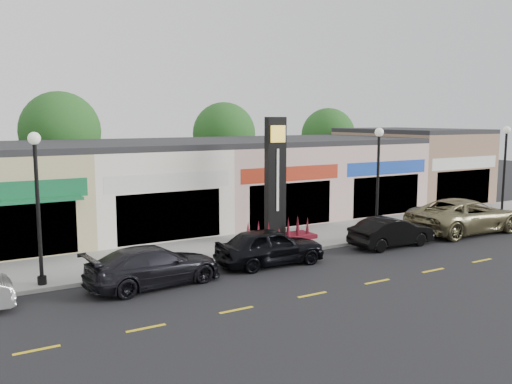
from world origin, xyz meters
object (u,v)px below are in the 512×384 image
car_black_sedan (270,246)px  lamp_east_near (378,171)px  pylon_sign (275,198)px  car_black_conv (392,232)px  lamp_east_far (505,163)px  car_dark_sedan (154,266)px  lamp_west_near (37,193)px  car_gold_suv (465,215)px

car_black_sedan → lamp_east_near: bearing=-76.0°
pylon_sign → car_black_conv: (4.48, -3.31, -1.57)m
car_black_conv → lamp_east_near: bearing=-18.1°
lamp_east_far → car_black_conv: lamp_east_far is taller
lamp_east_near → car_dark_sedan: lamp_east_near is taller
car_dark_sedan → car_black_sedan: car_black_sedan is taller
lamp_east_near → car_black_sedan: 7.85m
lamp_west_near → car_black_conv: size_ratio=1.27×
lamp_west_near → car_dark_sedan: size_ratio=1.08×
pylon_sign → car_dark_sedan: 8.27m
lamp_west_near → car_black_conv: lamp_west_near is taller
lamp_east_far → pylon_sign: size_ratio=0.91×
pylon_sign → car_gold_suv: 10.70m
lamp_west_near → lamp_east_near: bearing=0.0°
lamp_west_near → car_dark_sedan: (3.62, -1.70, -2.74)m
lamp_west_near → car_gold_suv: size_ratio=0.83×
lamp_west_near → car_black_sedan: size_ratio=1.18×
lamp_east_far → car_black_sedan: 17.50m
lamp_east_far → car_dark_sedan: (-22.38, -1.70, -2.74)m
pylon_sign → car_black_conv: pylon_sign is taller
pylon_sign → car_gold_suv: (10.21, -2.88, -1.36)m
lamp_west_near → car_black_sedan: bearing=-9.4°
lamp_east_far → lamp_east_near: bearing=180.0°
pylon_sign → car_gold_suv: bearing=-15.7°
car_gold_suv → pylon_sign: bearing=76.0°
lamp_west_near → car_black_sedan: 9.28m
car_black_conv → pylon_sign: bearing=53.5°
lamp_west_near → lamp_east_far: size_ratio=1.00×
lamp_east_far → car_black_conv: 11.00m
pylon_sign → car_black_sedan: bearing=-125.4°
pylon_sign → lamp_east_far: bearing=-6.5°
lamp_west_near → car_gold_suv: lamp_west_near is taller
lamp_east_far → car_black_sedan: lamp_east_far is taller
lamp_east_near → pylon_sign: bearing=161.3°
car_dark_sedan → car_black_sedan: size_ratio=1.09×
lamp_east_near → car_black_conv: bearing=-108.0°
car_gold_suv → car_dark_sedan: bearing=93.5°
lamp_east_near → car_gold_suv: 5.93m
lamp_east_near → car_dark_sedan: (-12.38, -1.70, -2.74)m
car_dark_sedan → car_gold_suv: (17.59, 0.52, 0.18)m
lamp_west_near → pylon_sign: pylon_sign is taller
lamp_east_far → car_dark_sedan: 22.61m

